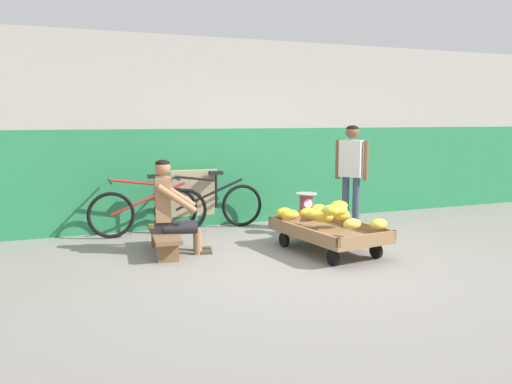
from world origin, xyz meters
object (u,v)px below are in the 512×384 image
object	(u,v)px
weighing_scale	(306,203)
customer_adult	(352,166)
bicycle_far_left	(210,205)
sign_board	(193,199)
plastic_crate	(306,224)
bicycle_near_left	(149,211)
vendor_seated	(171,207)
low_bench	(164,237)
shopping_bag	(322,232)
banana_cart	(328,233)

from	to	relation	value
weighing_scale	customer_adult	xyz separation A→B (m)	(0.69, -0.05, 0.50)
weighing_scale	bicycle_far_left	xyz separation A→B (m)	(-1.14, 0.89, -0.10)
sign_board	bicycle_far_left	bearing A→B (deg)	-43.27
sign_board	weighing_scale	bearing A→B (deg)	-38.70
weighing_scale	customer_adult	world-z (taller)	customer_adult
plastic_crate	bicycle_near_left	bearing A→B (deg)	159.45
bicycle_far_left	customer_adult	size ratio (longest dim) A/B	1.09
vendor_seated	weighing_scale	distance (m)	2.02
customer_adult	weighing_scale	bearing A→B (deg)	176.22
sign_board	low_bench	bearing A→B (deg)	-118.00
plastic_crate	bicycle_far_left	size ratio (longest dim) A/B	0.22
weighing_scale	sign_board	distance (m)	1.72
plastic_crate	weighing_scale	bearing A→B (deg)	-90.00
weighing_scale	bicycle_far_left	size ratio (longest dim) A/B	0.18
bicycle_far_left	low_bench	bearing A→B (deg)	-128.21
sign_board	customer_adult	size ratio (longest dim) A/B	0.58
low_bench	shopping_bag	xyz separation A→B (m)	(2.10, -0.10, -0.08)
low_bench	plastic_crate	distance (m)	2.10
vendor_seated	shopping_bag	bearing A→B (deg)	-2.26
shopping_bag	bicycle_far_left	bearing A→B (deg)	132.18
bicycle_far_left	banana_cart	bearing A→B (deg)	-63.55
banana_cart	vendor_seated	world-z (taller)	vendor_seated
banana_cart	plastic_crate	world-z (taller)	banana_cart
low_bench	customer_adult	xyz separation A→B (m)	(2.77, 0.26, 0.75)
banana_cart	sign_board	xyz separation A→B (m)	(-1.14, 2.07, 0.20)
vendor_seated	plastic_crate	distance (m)	2.06
customer_adult	shopping_bag	world-z (taller)	customer_adult
banana_cart	bicycle_near_left	world-z (taller)	bicycle_near_left
shopping_bag	customer_adult	bearing A→B (deg)	28.04
vendor_seated	shopping_bag	world-z (taller)	vendor_seated
sign_board	customer_adult	bearing A→B (deg)	-28.87
bicycle_near_left	sign_board	world-z (taller)	sign_board
banana_cart	plastic_crate	distance (m)	1.02
banana_cart	sign_board	size ratio (longest dim) A/B	1.74
plastic_crate	weighing_scale	size ratio (longest dim) A/B	1.20
vendor_seated	bicycle_far_left	world-z (taller)	vendor_seated
banana_cart	customer_adult	world-z (taller)	customer_adult
customer_adult	banana_cart	bearing A→B (deg)	-133.66
shopping_bag	low_bench	bearing A→B (deg)	177.28
plastic_crate	bicycle_far_left	world-z (taller)	bicycle_far_left
shopping_bag	sign_board	bearing A→B (deg)	132.80
banana_cart	weighing_scale	distance (m)	1.03
vendor_seated	bicycle_near_left	distance (m)	1.12
banana_cart	customer_adult	bearing A→B (deg)	46.34
weighing_scale	sign_board	world-z (taller)	sign_board
vendor_seated	customer_adult	bearing A→B (deg)	5.87
sign_board	vendor_seated	bearing A→B (deg)	-114.84
low_bench	vendor_seated	size ratio (longest dim) A/B	0.99
sign_board	customer_adult	distance (m)	2.38
low_bench	sign_board	distance (m)	1.58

